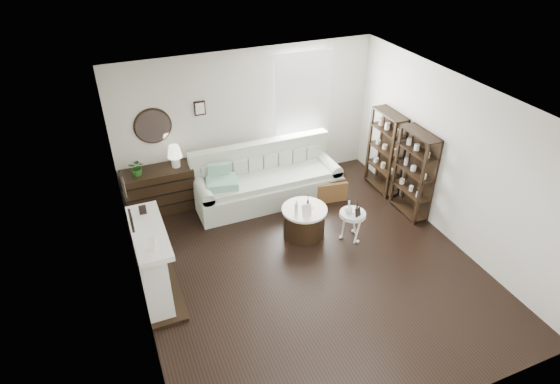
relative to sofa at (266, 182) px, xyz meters
name	(u,v)px	position (x,y,z in m)	size (l,w,h in m)	color
room	(285,103)	(0.64, 0.62, 1.25)	(5.50, 5.50, 5.50)	black
fireplace	(152,265)	(-2.41, -1.78, 0.19)	(0.50, 1.40, 1.84)	white
shelf_unit_far	(385,152)	(2.24, -0.53, 0.45)	(0.30, 0.80, 1.60)	black
shelf_unit_near	(414,174)	(2.24, -1.43, 0.45)	(0.30, 0.80, 1.60)	black
sofa	(266,182)	(0.00, 0.00, 0.00)	(2.73, 0.95, 1.06)	#ADB6A2
quilt	(222,183)	(-0.89, -0.14, 0.27)	(0.55, 0.45, 0.14)	#227C58
suitcase	(331,191)	(1.11, -0.55, -0.16)	(0.58, 0.19, 0.39)	brown
dresser	(159,190)	(-1.93, 0.39, 0.06)	(1.24, 0.53, 0.82)	black
table_lamp	(175,156)	(-1.57, 0.39, 0.68)	(0.26, 0.26, 0.41)	#F3E7CC
potted_plant	(137,167)	(-2.24, 0.33, 0.63)	(0.28, 0.24, 0.31)	#1E5217
drum_table	(304,221)	(0.18, -1.32, -0.08)	(0.76, 0.76, 0.53)	black
pedestal_table	(353,215)	(0.87, -1.72, 0.13)	(0.44, 0.44, 0.53)	white
eiffel_drum	(308,201)	(0.26, -1.27, 0.28)	(0.12, 0.12, 0.20)	black
bottle_drum	(296,207)	(-0.01, -1.40, 0.31)	(0.06, 0.06, 0.26)	silver
card_frame_drum	(307,210)	(0.13, -1.51, 0.28)	(0.16, 0.01, 0.21)	silver
eiffel_ped	(357,206)	(0.95, -1.69, 0.28)	(0.11, 0.11, 0.20)	black
flask_ped	(349,207)	(0.79, -1.70, 0.30)	(0.13, 0.13, 0.24)	silver
card_frame_ped	(358,212)	(0.89, -1.84, 0.25)	(0.11, 0.01, 0.15)	black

